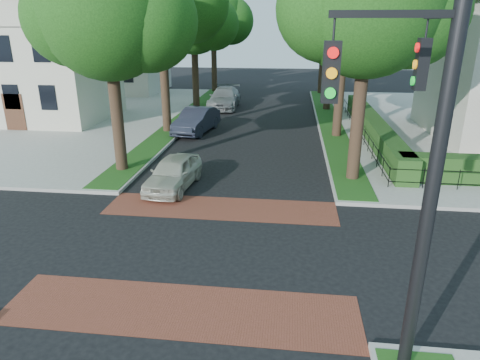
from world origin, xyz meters
name	(u,v)px	position (x,y,z in m)	size (l,w,h in m)	color
ground	(205,248)	(0.00, 0.00, 0.00)	(120.00, 120.00, 0.00)	black
sidewalk_nw	(9,115)	(-19.50, 19.00, 0.07)	(30.00, 30.00, 0.15)	gray
crosswalk_far	(221,208)	(0.00, 3.20, 0.01)	(9.00, 2.20, 0.01)	brown
crosswalk_near	(181,310)	(0.00, -3.20, 0.01)	(9.00, 2.20, 0.01)	brown
grass_strip_ne	(330,122)	(5.40, 19.10, 0.16)	(1.60, 29.80, 0.02)	#164A15
grass_strip_nw	(184,118)	(-5.40, 19.10, 0.16)	(1.60, 29.80, 0.02)	#164A15
tree_right_near	(371,2)	(5.60, 7.24, 7.63)	(7.75, 6.67, 10.66)	black
tree_right_mid	(348,2)	(5.61, 15.25, 7.99)	(8.25, 7.09, 11.22)	black
tree_right_far	(333,23)	(5.60, 24.22, 6.91)	(7.25, 6.23, 9.74)	black
tree_right_back	(326,19)	(5.60, 33.23, 7.27)	(7.50, 6.45, 10.20)	black
tree_left_near	(111,13)	(-5.40, 7.23, 7.27)	(7.50, 6.45, 10.20)	black
tree_left_far	(195,20)	(-5.40, 24.22, 7.12)	(7.00, 6.02, 9.86)	black
tree_left_back	(215,18)	(-5.40, 33.24, 7.41)	(7.75, 6.66, 10.44)	black
hedge_main_road	(373,127)	(7.70, 15.00, 0.75)	(1.00, 18.00, 1.20)	#214518
fence_main_road	(359,129)	(6.90, 15.00, 0.60)	(0.06, 18.00, 0.90)	black
house_left_near	(39,50)	(-15.49, 17.99, 5.04)	(10.00, 9.00, 10.14)	beige
house_left_far	(116,42)	(-15.49, 31.99, 5.04)	(10.00, 9.00, 10.14)	beige
traffic_signal	(422,151)	(4.89, -4.41, 4.71)	(2.17, 2.00, 8.00)	black
parked_car_front	(173,173)	(-2.42, 5.18, 0.70)	(1.66, 4.13, 1.41)	#B6B6A4
parked_car_middle	(196,120)	(-3.60, 15.36, 0.81)	(1.70, 4.89, 1.61)	#212432
parked_car_rear	(224,98)	(-3.12, 24.39, 0.85)	(2.38, 5.85, 1.70)	gray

